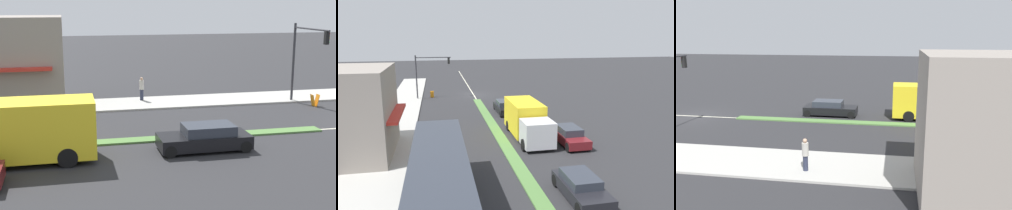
% 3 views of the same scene
% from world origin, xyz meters
% --- Properties ---
extents(ground_plane, '(160.00, 160.00, 0.00)m').
position_xyz_m(ground_plane, '(0.00, 18.00, 0.00)').
color(ground_plane, '#2B2B2D').
extents(sidewalk_right, '(4.00, 73.00, 0.12)m').
position_xyz_m(sidewalk_right, '(9.00, 18.50, 0.06)').
color(sidewalk_right, '#B2AFA8').
rests_on(sidewalk_right, ground).
extents(lane_marking_center, '(0.16, 60.00, 0.01)m').
position_xyz_m(lane_marking_center, '(0.00, 0.00, 0.00)').
color(lane_marking_center, beige).
rests_on(lane_marking_center, ground).
extents(building_corner_store, '(6.28, 7.32, 6.10)m').
position_xyz_m(building_corner_store, '(10.94, 21.82, 3.17)').
color(building_corner_store, gray).
rests_on(building_corner_store, sidewalk_right).
extents(pedestrian, '(0.34, 0.34, 1.70)m').
position_xyz_m(pedestrian, '(9.81, 12.66, 1.02)').
color(pedestrian, '#282D42').
rests_on(pedestrian, sidewalk_right).
extents(delivery_truck, '(2.44, 7.50, 2.87)m').
position_xyz_m(delivery_truck, '(-2.20, 20.29, 1.47)').
color(delivery_truck, silver).
rests_on(delivery_truck, ground).
extents(suv_black, '(1.90, 4.54, 1.30)m').
position_xyz_m(suv_black, '(-2.20, 11.47, 0.62)').
color(suv_black, black).
rests_on(suv_black, ground).
extents(sedan_maroon, '(1.78, 4.15, 1.37)m').
position_xyz_m(sedan_maroon, '(-5.00, 22.69, 0.66)').
color(sedan_maroon, maroon).
rests_on(sedan_maroon, ground).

